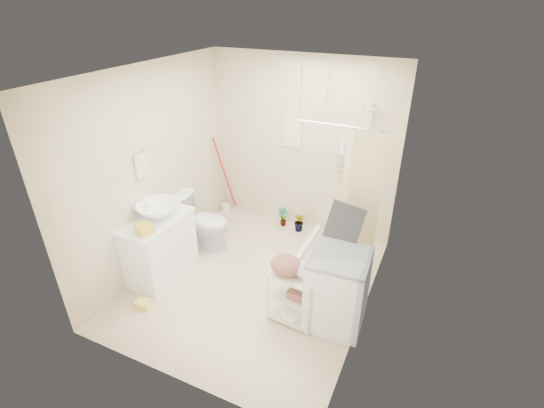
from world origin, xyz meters
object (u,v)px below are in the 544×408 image
at_px(vanity, 160,247).
at_px(toilet, 202,222).
at_px(laundry_rack, 294,293).
at_px(washing_machine, 338,289).

relative_size(vanity, toilet, 1.17).
bearing_deg(laundry_rack, toilet, 160.36).
height_order(vanity, laundry_rack, vanity).
relative_size(toilet, washing_machine, 0.91).
distance_m(vanity, laundry_rack, 1.86).
bearing_deg(washing_machine, laundry_rack, -160.33).
xyz_separation_m(toilet, washing_machine, (2.18, -0.63, 0.04)).
xyz_separation_m(vanity, toilet, (0.12, 0.78, -0.01)).
bearing_deg(washing_machine, vanity, -179.60).
bearing_deg(vanity, toilet, 81.98).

